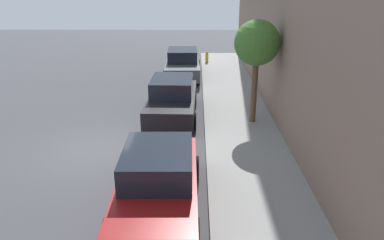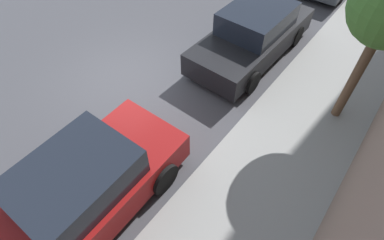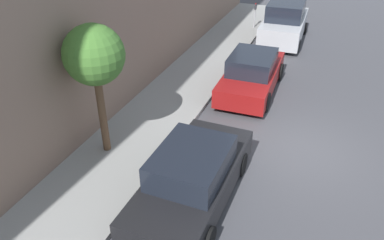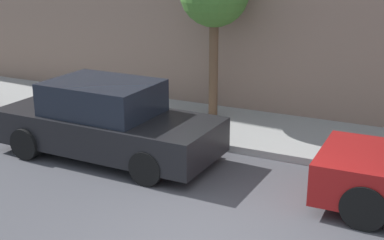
{
  "view_description": "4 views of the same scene",
  "coord_description": "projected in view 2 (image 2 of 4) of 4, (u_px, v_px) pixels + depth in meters",
  "views": [
    {
      "loc": [
        3.2,
        -10.91,
        5.19
      ],
      "look_at": [
        3.06,
        0.11,
        1.0
      ],
      "focal_mm": 35.0,
      "sensor_mm": 36.0,
      "label": 1
    },
    {
      "loc": [
        5.53,
        -4.0,
        5.85
      ],
      "look_at": [
        3.0,
        -0.74,
        1.0
      ],
      "focal_mm": 28.0,
      "sensor_mm": 36.0,
      "label": 2
    },
    {
      "loc": [
        -0.28,
        9.78,
        6.59
      ],
      "look_at": [
        3.05,
        1.15,
        1.0
      ],
      "focal_mm": 35.0,
      "sensor_mm": 36.0,
      "label": 3
    },
    {
      "loc": [
        -6.08,
        -2.79,
        3.98
      ],
      "look_at": [
        2.32,
        1.36,
        1.0
      ],
      "focal_mm": 50.0,
      "sensor_mm": 36.0,
      "label": 4
    }
  ],
  "objects": [
    {
      "name": "sidewalk",
      "position": [
        276.0,
        165.0,
        6.73
      ],
      "size": [
        2.63,
        32.0,
        0.15
      ],
      "color": "gray",
      "rests_on": "ground_plane"
    },
    {
      "name": "ground_plane",
      "position": [
        126.0,
        79.0,
        8.71
      ],
      "size": [
        60.0,
        60.0,
        0.0
      ],
      "primitive_type": "plane",
      "color": "#424247"
    },
    {
      "name": "parked_sedan_second",
      "position": [
        79.0,
        195.0,
        5.55
      ],
      "size": [
        1.92,
        4.53,
        1.54
      ],
      "color": "maroon",
      "rests_on": "ground_plane"
    },
    {
      "name": "parked_sedan_third",
      "position": [
        253.0,
        35.0,
        8.9
      ],
      "size": [
        1.92,
        4.54,
        1.54
      ],
      "color": "black",
      "rests_on": "ground_plane"
    }
  ]
}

